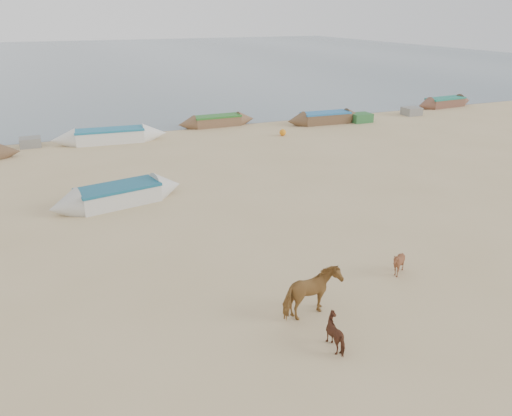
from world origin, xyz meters
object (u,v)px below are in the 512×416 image
Objects in this scene: calf_front at (398,263)px; calf_right at (339,333)px; cow_adult at (312,293)px; near_canoe at (119,195)px.

calf_right is at bearing -49.45° from calf_front.
calf_front is at bearing -87.19° from cow_adult.
calf_front is at bearing -65.61° from near_canoe.
calf_front reaches higher than calf_right.
calf_right is 0.14× the size of near_canoe.
near_canoe reaches higher than calf_right.
cow_adult is at bearing -24.46° from calf_right.
near_canoe is at bearing -136.57° from calf_front.
calf_front is 4.34m from calf_right.
near_canoe is (-3.52, 10.66, -0.28)m from cow_adult.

